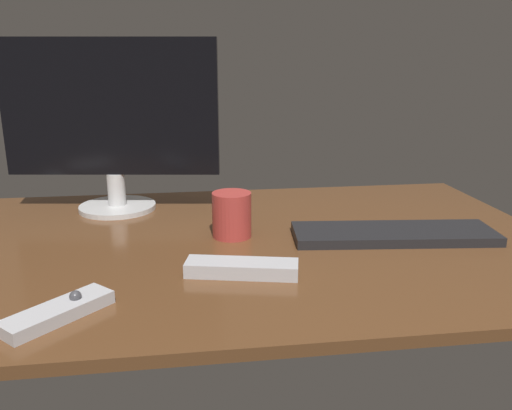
# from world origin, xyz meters

# --- Properties ---
(desk) EXTENTS (1.40, 0.84, 0.02)m
(desk) POSITION_xyz_m (0.00, 0.00, 0.01)
(desk) COLOR brown
(desk) RESTS_ON ground
(monitor) EXTENTS (0.51, 0.19, 0.41)m
(monitor) POSITION_xyz_m (-0.24, 0.27, 0.24)
(monitor) COLOR silver
(monitor) RESTS_ON desk
(keyboard) EXTENTS (0.43, 0.17, 0.02)m
(keyboard) POSITION_xyz_m (0.36, -0.03, 0.03)
(keyboard) COLOR black
(keyboard) RESTS_ON desk
(media_remote) EXTENTS (0.15, 0.15, 0.03)m
(media_remote) POSITION_xyz_m (-0.26, -0.30, 0.03)
(media_remote) COLOR #B7B7BC
(media_remote) RESTS_ON desk
(tv_remote) EXTENTS (0.20, 0.10, 0.02)m
(tv_remote) POSITION_xyz_m (0.02, -0.18, 0.03)
(tv_remote) COLOR #B7B7BC
(tv_remote) RESTS_ON desk
(coffee_mug) EXTENTS (0.08, 0.08, 0.10)m
(coffee_mug) POSITION_xyz_m (0.02, 0.03, 0.07)
(coffee_mug) COLOR #B23833
(coffee_mug) RESTS_ON desk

